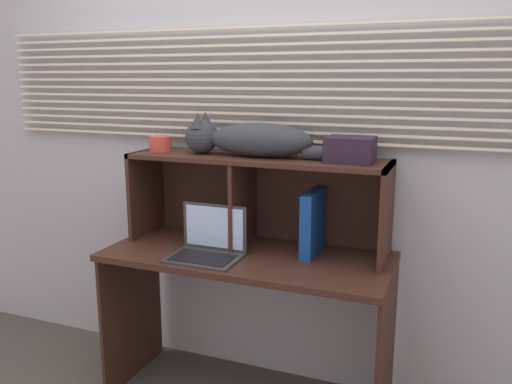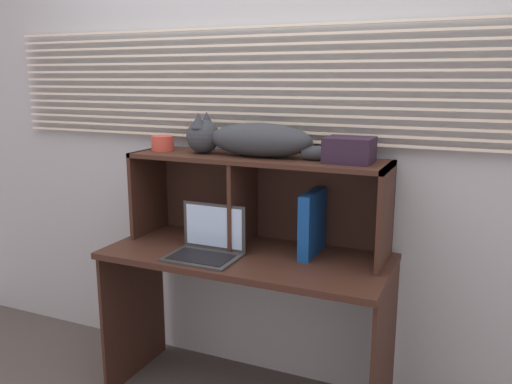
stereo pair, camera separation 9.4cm
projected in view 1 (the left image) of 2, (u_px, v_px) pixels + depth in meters
back_panel_with_blinds at (271, 142)px, 2.65m from camera, size 4.40×0.08×2.50m
desk at (247, 285)px, 2.49m from camera, size 1.34×0.58×0.77m
hutch_shelf_unit at (257, 183)px, 2.53m from camera, size 1.25×0.33×0.44m
cat at (250, 139)px, 2.47m from camera, size 0.88×0.19×0.20m
laptop at (208, 246)px, 2.41m from camera, size 0.32×0.24×0.23m
binder_upright at (313, 223)px, 2.43m from camera, size 0.05×0.26×0.30m
book_stack at (220, 235)px, 2.63m from camera, size 0.19×0.22×0.07m
small_basket at (161, 144)px, 2.65m from camera, size 0.11×0.11×0.07m
storage_box at (350, 149)px, 2.30m from camera, size 0.21×0.18×0.11m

